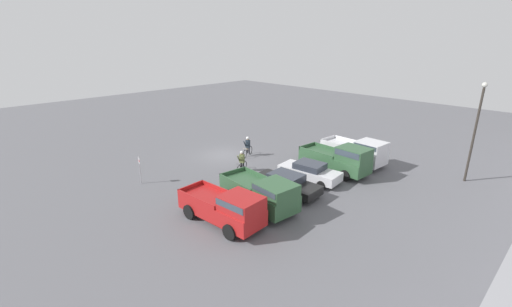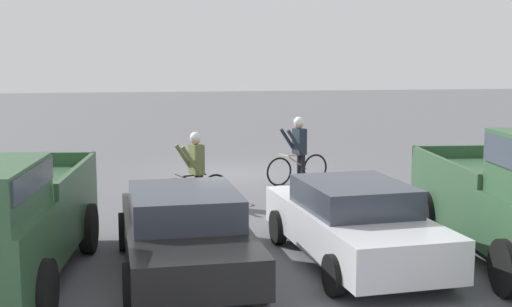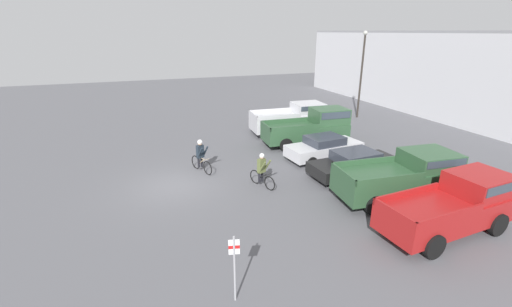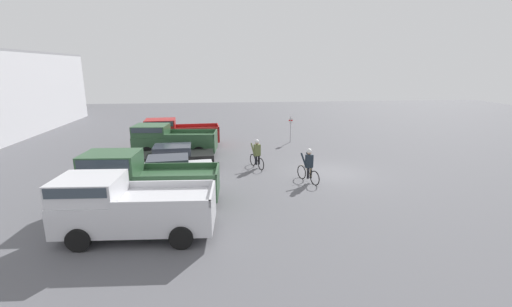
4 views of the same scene
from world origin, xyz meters
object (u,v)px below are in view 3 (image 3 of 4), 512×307
object	(u,v)px
lamppost	(362,68)
fire_lane_sign	(234,262)
pickup_truck_0	(293,118)
sedan_1	(355,164)
sedan_0	(324,147)
cyclist_0	(262,170)
pickup_truck_1	(313,126)
cyclist_1	(201,155)
pickup_truck_3	(456,203)
pickup_truck_2	(404,175)

from	to	relation	value
lamppost	fire_lane_sign	bearing A→B (deg)	-43.82
pickup_truck_0	sedan_1	world-z (taller)	pickup_truck_0
sedan_0	cyclist_0	world-z (taller)	cyclist_0
pickup_truck_1	cyclist_1	bearing A→B (deg)	-74.56
pickup_truck_3	cyclist_1	xyz separation A→B (m)	(-8.95, -7.68, -0.19)
pickup_truck_3	pickup_truck_2	bearing A→B (deg)	177.43
fire_lane_sign	lamppost	size ratio (longest dim) A/B	0.29
pickup_truck_0	pickup_truck_1	xyz separation A→B (m)	(2.81, 0.12, 0.07)
pickup_truck_0	fire_lane_sign	xyz separation A→B (m)	(14.59, -8.85, 0.14)
pickup_truck_0	cyclist_1	distance (m)	9.28
cyclist_0	pickup_truck_0	bearing A→B (deg)	145.31
sedan_1	pickup_truck_2	bearing A→B (deg)	10.37
cyclist_1	pickup_truck_0	bearing A→B (deg)	122.62
pickup_truck_2	cyclist_1	size ratio (longest dim) A/B	3.06
pickup_truck_1	lamppost	size ratio (longest dim) A/B	0.79
sedan_1	fire_lane_sign	size ratio (longest dim) A/B	2.34
pickup_truck_2	cyclist_0	xyz separation A→B (m)	(-3.33, -5.45, -0.26)
sedan_1	cyclist_0	bearing A→B (deg)	-95.76
pickup_truck_0	cyclist_1	bearing A→B (deg)	-57.38
cyclist_0	fire_lane_sign	world-z (taller)	fire_lane_sign
sedan_1	pickup_truck_3	distance (m)	5.60
pickup_truck_2	lamppost	xyz separation A→B (m)	(-13.61, 7.46, 3.06)
pickup_truck_1	sedan_1	distance (m)	5.63
pickup_truck_1	fire_lane_sign	distance (m)	14.81
pickup_truck_1	cyclist_0	bearing A→B (deg)	-47.72
pickup_truck_0	cyclist_1	world-z (taller)	pickup_truck_0
fire_lane_sign	sedan_1	bearing A→B (deg)	126.74
pickup_truck_0	sedan_1	bearing A→B (deg)	-3.60
pickup_truck_0	sedan_0	world-z (taller)	pickup_truck_0
pickup_truck_2	cyclist_0	distance (m)	6.39
pickup_truck_0	pickup_truck_2	distance (m)	11.21
pickup_truck_0	fire_lane_sign	world-z (taller)	pickup_truck_0
pickup_truck_0	fire_lane_sign	size ratio (longest dim) A/B	2.61
cyclist_0	lamppost	world-z (taller)	lamppost
pickup_truck_1	fire_lane_sign	size ratio (longest dim) A/B	2.74
fire_lane_sign	pickup_truck_3	bearing A→B (deg)	94.22
cyclist_1	fire_lane_sign	world-z (taller)	fire_lane_sign
cyclist_0	cyclist_1	xyz separation A→B (m)	(-2.88, -2.36, 0.05)
cyclist_0	cyclist_1	world-z (taller)	cyclist_1
pickup_truck_1	sedan_0	size ratio (longest dim) A/B	1.22
pickup_truck_0	lamppost	bearing A→B (deg)	107.81
pickup_truck_3	pickup_truck_0	bearing A→B (deg)	179.46
pickup_truck_2	pickup_truck_1	bearing A→B (deg)	179.11
sedan_1	pickup_truck_3	bearing A→B (deg)	4.07
pickup_truck_0	cyclist_1	xyz separation A→B (m)	(5.00, -7.81, -0.21)
pickup_truck_0	cyclist_0	world-z (taller)	pickup_truck_0
sedan_1	cyclist_1	bearing A→B (deg)	-114.86
lamppost	cyclist_0	bearing A→B (deg)	-51.48
pickup_truck_0	pickup_truck_1	distance (m)	2.81
cyclist_1	sedan_0	bearing A→B (deg)	85.39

